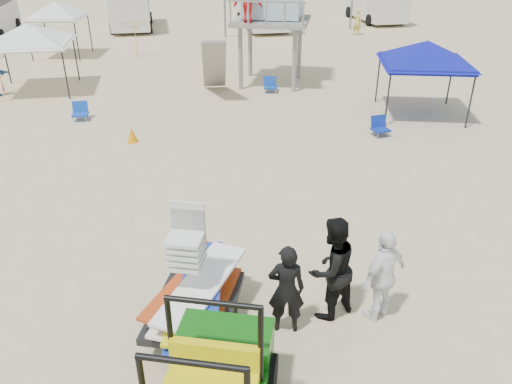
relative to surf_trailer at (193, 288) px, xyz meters
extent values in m
plane|color=beige|center=(1.00, -0.65, -0.86)|extent=(140.00, 140.00, 0.00)
cube|color=black|center=(0.02, 0.00, -0.38)|extent=(1.92, 2.29, 0.12)
cylinder|color=black|center=(-0.55, 0.00, -0.61)|extent=(0.37, 0.55, 0.51)
imported|color=black|center=(1.52, -0.30, -0.02)|extent=(0.69, 0.52, 1.69)
imported|color=black|center=(2.37, -0.05, 0.11)|extent=(1.16, 1.05, 1.94)
imported|color=white|center=(3.22, -0.30, 0.02)|extent=(1.12, 0.86, 1.76)
cylinder|color=gray|center=(3.43, 13.95, 0.44)|extent=(0.19, 0.19, 2.60)
cube|color=gray|center=(4.57, 15.10, 1.82)|extent=(4.01, 4.01, 0.17)
imported|color=#B20F0F|center=(3.74, 14.06, 2.82)|extent=(1.18, 0.68, 1.83)
cylinder|color=black|center=(7.69, 8.50, 0.11)|extent=(0.06, 0.06, 1.94)
pyramid|color=#0D1396|center=(9.08, 9.89, 1.83)|extent=(3.63, 3.63, 0.80)
cube|color=#0D1396|center=(9.08, 9.89, 1.03)|extent=(3.63, 3.63, 0.18)
pyramid|color=white|center=(-5.48, 15.74, 1.93)|extent=(3.15, 3.15, 0.80)
cube|color=white|center=(-5.48, 15.74, 1.13)|extent=(3.15, 3.15, 0.18)
cylinder|color=black|center=(-6.66, 21.30, 0.19)|extent=(0.06, 0.06, 2.11)
pyramid|color=white|center=(-5.43, 22.53, 1.99)|extent=(3.01, 3.01, 0.80)
cube|color=white|center=(-5.43, 22.53, 1.19)|extent=(3.01, 3.01, 0.18)
imported|color=gold|center=(-1.43, 21.57, 0.11)|extent=(2.91, 2.93, 1.95)
cone|color=orange|center=(-1.34, 8.99, -0.61)|extent=(0.34, 0.34, 0.50)
cube|color=#1041B5|center=(-3.25, 11.49, -0.64)|extent=(0.57, 0.53, 0.06)
cube|color=#1041B5|center=(-3.25, 11.73, -0.44)|extent=(0.55, 0.20, 0.44)
cylinder|color=#B2B2B7|center=(-3.47, 11.29, -0.76)|extent=(0.03, 0.03, 0.20)
cube|color=#0D2695|center=(6.80, 8.01, -0.64)|extent=(0.61, 0.57, 0.06)
cube|color=#0D2695|center=(6.80, 8.25, -0.44)|extent=(0.56, 0.25, 0.44)
cylinder|color=#B2B2B7|center=(6.58, 7.81, -0.76)|extent=(0.03, 0.03, 0.20)
cube|color=#0E3B9D|center=(4.27, 13.66, -0.64)|extent=(0.67, 0.64, 0.06)
cube|color=#0E3B9D|center=(4.27, 13.90, -0.44)|extent=(0.57, 0.33, 0.44)
cylinder|color=#B2B2B7|center=(4.05, 13.46, -0.76)|extent=(0.03, 0.03, 0.20)
cube|color=silver|center=(-2.00, 30.85, 0.89)|extent=(2.50, 6.50, 3.00)
cylinder|color=black|center=(-3.25, 28.77, -0.46)|extent=(0.25, 0.80, 0.80)
cube|color=silver|center=(7.00, 29.35, 0.89)|extent=(2.50, 7.00, 3.00)
cylinder|color=black|center=(5.75, 27.11, -0.46)|extent=(0.25, 0.80, 0.80)
cylinder|color=black|center=(14.75, 28.74, -0.46)|extent=(0.25, 0.80, 0.80)
imported|color=#D7BB50|center=(12.59, 25.52, -0.04)|extent=(0.70, 0.71, 1.65)
camera|label=1|loc=(-0.18, -6.64, 5.23)|focal=35.00mm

